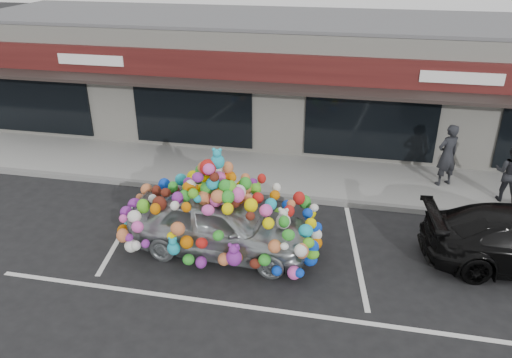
# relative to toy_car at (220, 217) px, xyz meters

# --- Properties ---
(ground) EXTENTS (90.00, 90.00, 0.00)m
(ground) POSITION_rel_toy_car_xyz_m (0.43, 0.38, -0.93)
(ground) COLOR black
(ground) RESTS_ON ground
(shop_building) EXTENTS (24.00, 7.20, 4.31)m
(shop_building) POSITION_rel_toy_car_xyz_m (0.43, 8.82, 1.24)
(shop_building) COLOR beige
(shop_building) RESTS_ON ground
(sidewalk) EXTENTS (26.00, 3.00, 0.15)m
(sidewalk) POSITION_rel_toy_car_xyz_m (0.43, 4.38, -0.85)
(sidewalk) COLOR gray
(sidewalk) RESTS_ON ground
(kerb) EXTENTS (26.00, 0.18, 0.16)m
(kerb) POSITION_rel_toy_car_xyz_m (0.43, 2.88, -0.85)
(kerb) COLOR slate
(kerb) RESTS_ON ground
(parking_stripe_left) EXTENTS (0.73, 4.37, 0.01)m
(parking_stripe_left) POSITION_rel_toy_car_xyz_m (-2.77, 0.58, -0.92)
(parking_stripe_left) COLOR silver
(parking_stripe_left) RESTS_ON ground
(parking_stripe_mid) EXTENTS (0.73, 4.37, 0.01)m
(parking_stripe_mid) POSITION_rel_toy_car_xyz_m (3.23, 0.58, -0.92)
(parking_stripe_mid) COLOR silver
(parking_stripe_mid) RESTS_ON ground
(lane_line) EXTENTS (14.00, 0.12, 0.01)m
(lane_line) POSITION_rel_toy_car_xyz_m (2.43, -1.92, -0.92)
(lane_line) COLOR silver
(lane_line) RESTS_ON ground
(toy_car) EXTENTS (3.18, 4.79, 2.74)m
(toy_car) POSITION_rel_toy_car_xyz_m (0.00, 0.00, 0.00)
(toy_car) COLOR gray
(toy_car) RESTS_ON ground
(pedestrian_a) EXTENTS (0.83, 0.75, 1.91)m
(pedestrian_a) POSITION_rel_toy_car_xyz_m (5.70, 4.58, 0.18)
(pedestrian_a) COLOR black
(pedestrian_a) RESTS_ON sidewalk
(pedestrian_b) EXTENTS (1.03, 0.95, 1.70)m
(pedestrian_b) POSITION_rel_toy_car_xyz_m (7.30, 3.87, 0.07)
(pedestrian_b) COLOR black
(pedestrian_b) RESTS_ON sidewalk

